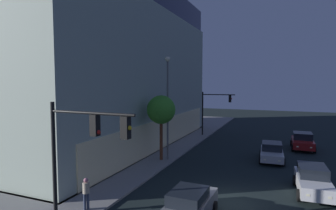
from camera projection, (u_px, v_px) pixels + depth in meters
ground_plane at (232, 203)px, 16.13m from camera, size 120.00×120.00×0.00m
modern_building at (84, 68)px, 32.99m from camera, size 30.68×21.12×17.69m
traffic_light_near_corner at (82, 143)px, 11.97m from camera, size 0.41×4.40×5.92m
traffic_light_far_corner at (213, 106)px, 36.11m from camera, size 0.51×4.20×5.65m
street_lamp_sidewalk at (168, 97)px, 24.52m from camera, size 0.44×0.44×9.08m
sidewalk_tree at (161, 110)px, 24.49m from camera, size 2.52×2.52×5.72m
pedestrian_waiting at (86, 191)px, 14.89m from camera, size 0.36×0.36×1.73m
car_grey at (190, 204)px, 14.03m from camera, size 4.34×2.12×1.65m
car_white at (313, 180)px, 17.37m from camera, size 4.46×2.19×1.74m
car_silver at (272, 152)px, 25.01m from camera, size 4.45×2.25×1.59m
car_red at (303, 141)px, 29.22m from camera, size 4.16×2.28×1.74m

